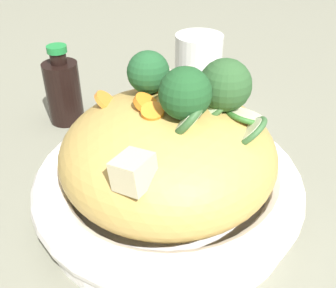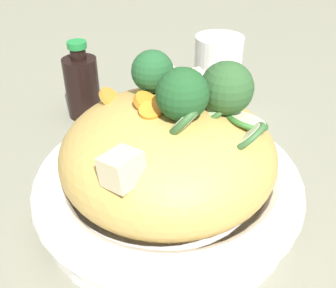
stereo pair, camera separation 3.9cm
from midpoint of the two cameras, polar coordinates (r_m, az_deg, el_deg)
ground_plane at (r=0.44m, az=2.55°, el=-9.21°), size 3.00×3.00×0.00m
serving_bowl at (r=0.42m, az=2.65°, el=-6.29°), size 0.28×0.28×0.06m
noodle_heap at (r=0.39m, az=2.82°, el=-1.40°), size 0.22×0.22×0.11m
broccoli_florets at (r=0.36m, az=6.65°, el=8.14°), size 0.11×0.14×0.06m
carrot_coins at (r=0.38m, az=-0.98°, el=6.03°), size 0.07×0.09×0.03m
zucchini_slices at (r=0.36m, az=10.50°, el=3.39°), size 0.10×0.09×0.05m
chicken_chunks at (r=0.38m, az=1.86°, el=5.91°), size 0.19×0.08×0.04m
soy_sauce_bottle at (r=0.60m, az=-10.48°, el=8.27°), size 0.05×0.05×0.12m
drinking_glass at (r=0.62m, az=8.95°, el=10.11°), size 0.07×0.07×0.11m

